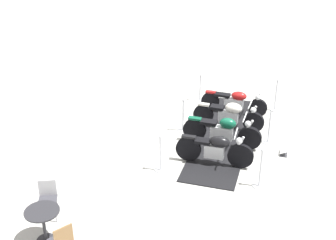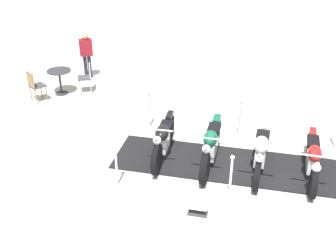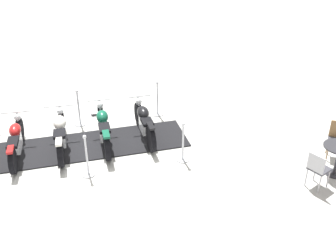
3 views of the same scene
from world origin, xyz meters
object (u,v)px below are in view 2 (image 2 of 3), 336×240
Objects in this scene: cafe_chair_near_table at (35,84)px; stanchion_right_mid at (230,188)px; motorcycle_cream at (261,151)px; info_placard at (198,211)px; stanchion_right_front at (117,172)px; motorcycle_forest at (211,145)px; cafe_table at (60,76)px; motorcycle_maroon at (313,159)px; stanchion_left_mid at (239,126)px; stanchion_left_front at (150,116)px; bystander_person at (86,51)px; cafe_chair_across_table at (87,76)px; motorcycle_black at (163,139)px.

stanchion_right_mid is at bearing -85.19° from cafe_chair_near_table.
motorcycle_cream is 2.11m from info_placard.
cafe_chair_near_table is (-4.99, -1.05, 0.21)m from stanchion_right_front.
motorcycle_forest is 5.83m from cafe_table.
stanchion_left_mid is at bearing -126.28° from motorcycle_maroon.
stanchion_left_front is (-1.36, -1.90, 0.01)m from stanchion_left_mid.
bystander_person reaches higher than motorcycle_maroon.
motorcycle_cream is at bearing -86.97° from motorcycle_maroon.
stanchion_right_front is 0.69× the size of bystander_person.
stanchion_right_front is at bearing -53.05° from motorcycle_forest.
cafe_chair_near_table is (0.28, -0.77, -0.03)m from cafe_table.
stanchion_right_front reaches higher than motorcycle_forest.
stanchion_right_mid reaches higher than info_placard.
stanchion_left_mid is at bearing 158.98° from motorcycle_forest.
bystander_person is at bearing -170.40° from stanchion_left_front.
motorcycle_maroon is 4.20× the size of info_placard.
cafe_table is at bearing -140.74° from stanchion_left_mid.
motorcycle_cream is 6.29m from cafe_chair_across_table.
bystander_person is at bearing -91.57° from cafe_chair_across_table.
cafe_table is 0.49× the size of bystander_person.
stanchion_right_front reaches higher than motorcycle_black.
cafe_chair_across_table is (-5.10, 0.52, 0.19)m from stanchion_right_front.
bystander_person is (-1.17, 0.29, 0.41)m from cafe_chair_across_table.
bystander_person is (-7.62, -1.09, 0.62)m from stanchion_right_mid.
cafe_table is at bearing -0.00° from cafe_chair_near_table.
cafe_chair_near_table is 2.29m from bystander_person.
stanchion_left_front is (-2.12, -0.68, -0.14)m from motorcycle_forest.
stanchion_left_front is 1.18× the size of cafe_chair_across_table.
motorcycle_black is 2.09m from stanchion_right_mid.
info_placard is at bearing 5.04° from bystander_person.
stanchion_left_mid is 2.52× the size of info_placard.
motorcycle_black is at bearing -8.27° from stanchion_left_front.
motorcycle_cream is at bearing 88.55° from motorcycle_black.
stanchion_right_front is 6.35m from bystander_person.
stanchion_right_front is 1.15× the size of cafe_chair_near_table.
motorcycle_maroon is at bearing 35.93° from stanchion_left_front.
cafe_chair_across_table is (-4.47, -0.77, 0.03)m from motorcycle_black.
motorcycle_black is 2.12m from info_placard.
stanchion_left_front reaches higher than cafe_chair_across_table.
cafe_chair_across_table reaches higher than info_placard.
motorcycle_black is at bearing -86.56° from stanchion_left_mid.
motorcycle_forest is 2.23m from stanchion_left_front.
info_placard is at bearing -83.44° from stanchion_right_mid.
motorcycle_cream is 1.38m from stanchion_right_mid.
motorcycle_maroon is (1.92, 2.68, -0.05)m from motorcycle_black.
motorcycle_maroon is (0.64, 0.90, -0.03)m from motorcycle_cream.
stanchion_right_front reaches higher than motorcycle_maroon.
stanchion_left_front is 2.48× the size of info_placard.
stanchion_left_front is 3.85m from cafe_chair_near_table.
motorcycle_black is 4.54m from cafe_chair_across_table.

